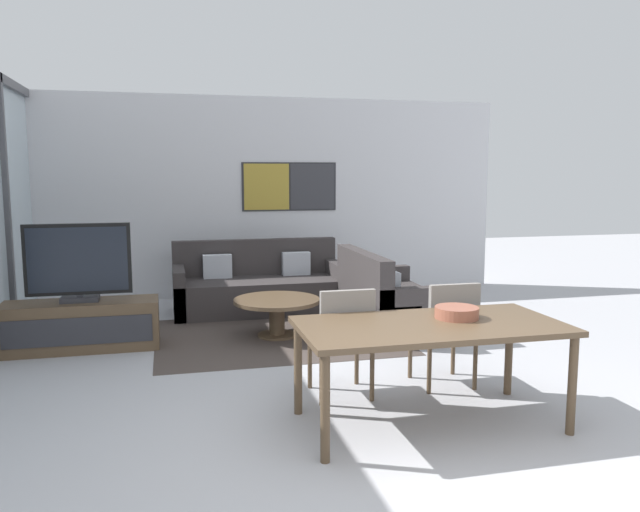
{
  "coord_description": "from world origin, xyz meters",
  "views": [
    {
      "loc": [
        -1.31,
        -3.13,
        1.75
      ],
      "look_at": [
        0.12,
        2.67,
        0.95
      ],
      "focal_mm": 35.0,
      "sensor_mm": 36.0,
      "label": 1
    }
  ],
  "objects_px": {
    "tv_console": "(82,326)",
    "coffee_table": "(277,308)",
    "dining_chair_left": "(343,334)",
    "dining_chair_centre": "(447,326)",
    "fruit_bowl": "(457,312)",
    "dining_table": "(430,333)",
    "sofa_side": "(387,304)",
    "sofa_main": "(259,288)",
    "television": "(78,264)"
  },
  "relations": [
    {
      "from": "sofa_side",
      "to": "dining_chair_centre",
      "type": "relative_size",
      "value": 1.79
    },
    {
      "from": "dining_table",
      "to": "dining_chair_left",
      "type": "relative_size",
      "value": 2.07
    },
    {
      "from": "television",
      "to": "sofa_main",
      "type": "relative_size",
      "value": 0.47
    },
    {
      "from": "sofa_main",
      "to": "fruit_bowl",
      "type": "height_order",
      "value": "sofa_main"
    },
    {
      "from": "coffee_table",
      "to": "dining_table",
      "type": "relative_size",
      "value": 0.51
    },
    {
      "from": "dining_table",
      "to": "tv_console",
      "type": "bearing_deg",
      "value": 135.6
    },
    {
      "from": "coffee_table",
      "to": "fruit_bowl",
      "type": "bearing_deg",
      "value": -70.51
    },
    {
      "from": "dining_table",
      "to": "dining_chair_centre",
      "type": "distance_m",
      "value": 0.83
    },
    {
      "from": "dining_chair_left",
      "to": "dining_chair_centre",
      "type": "distance_m",
      "value": 0.89
    },
    {
      "from": "coffee_table",
      "to": "sofa_main",
      "type": "bearing_deg",
      "value": 90.0
    },
    {
      "from": "coffee_table",
      "to": "fruit_bowl",
      "type": "xyz_separation_m",
      "value": [
        0.87,
        -2.47,
        0.46
      ]
    },
    {
      "from": "sofa_main",
      "to": "coffee_table",
      "type": "distance_m",
      "value": 1.34
    },
    {
      "from": "coffee_table",
      "to": "dining_table",
      "type": "xyz_separation_m",
      "value": [
        0.63,
        -2.57,
        0.34
      ]
    },
    {
      "from": "sofa_main",
      "to": "sofa_side",
      "type": "relative_size",
      "value": 1.36
    },
    {
      "from": "dining_chair_left",
      "to": "television",
      "type": "bearing_deg",
      "value": 138.42
    },
    {
      "from": "sofa_main",
      "to": "fruit_bowl",
      "type": "distance_m",
      "value": 3.94
    },
    {
      "from": "tv_console",
      "to": "fruit_bowl",
      "type": "bearing_deg",
      "value": -40.69
    },
    {
      "from": "dining_table",
      "to": "fruit_bowl",
      "type": "xyz_separation_m",
      "value": [
        0.24,
        0.1,
        0.11
      ]
    },
    {
      "from": "dining_chair_centre",
      "to": "television",
      "type": "bearing_deg",
      "value": 148.49
    },
    {
      "from": "television",
      "to": "sofa_main",
      "type": "height_order",
      "value": "television"
    },
    {
      "from": "dining_chair_left",
      "to": "fruit_bowl",
      "type": "xyz_separation_m",
      "value": [
        0.69,
        -0.54,
        0.26
      ]
    },
    {
      "from": "coffee_table",
      "to": "dining_table",
      "type": "height_order",
      "value": "dining_table"
    },
    {
      "from": "television",
      "to": "dining_chair_left",
      "type": "distance_m",
      "value": 2.9
    },
    {
      "from": "dining_chair_centre",
      "to": "fruit_bowl",
      "type": "height_order",
      "value": "dining_chair_centre"
    },
    {
      "from": "tv_console",
      "to": "coffee_table",
      "type": "distance_m",
      "value": 1.97
    },
    {
      "from": "sofa_main",
      "to": "dining_chair_left",
      "type": "relative_size",
      "value": 2.43
    },
    {
      "from": "television",
      "to": "fruit_bowl",
      "type": "height_order",
      "value": "television"
    },
    {
      "from": "tv_console",
      "to": "fruit_bowl",
      "type": "relative_size",
      "value": 4.77
    },
    {
      "from": "dining_table",
      "to": "coffee_table",
      "type": "bearing_deg",
      "value": 103.78
    },
    {
      "from": "sofa_main",
      "to": "fruit_bowl",
      "type": "xyz_separation_m",
      "value": [
        0.87,
        -3.81,
        0.49
      ]
    },
    {
      "from": "tv_console",
      "to": "dining_chair_left",
      "type": "xyz_separation_m",
      "value": [
        2.15,
        -1.91,
        0.27
      ]
    },
    {
      "from": "tv_console",
      "to": "coffee_table",
      "type": "bearing_deg",
      "value": 0.61
    },
    {
      "from": "tv_console",
      "to": "fruit_bowl",
      "type": "xyz_separation_m",
      "value": [
        2.84,
        -2.45,
        0.52
      ]
    },
    {
      "from": "dining_chair_centre",
      "to": "coffee_table",
      "type": "bearing_deg",
      "value": 119.68
    },
    {
      "from": "sofa_side",
      "to": "dining_chair_centre",
      "type": "bearing_deg",
      "value": 174.48
    },
    {
      "from": "sofa_main",
      "to": "dining_table",
      "type": "height_order",
      "value": "sofa_main"
    },
    {
      "from": "sofa_side",
      "to": "fruit_bowl",
      "type": "distance_m",
      "value": 2.58
    },
    {
      "from": "dining_table",
      "to": "sofa_side",
      "type": "bearing_deg",
      "value": 76.35
    },
    {
      "from": "television",
      "to": "sofa_main",
      "type": "distance_m",
      "value": 2.47
    },
    {
      "from": "sofa_main",
      "to": "coffee_table",
      "type": "relative_size",
      "value": 2.31
    },
    {
      "from": "tv_console",
      "to": "dining_chair_centre",
      "type": "height_order",
      "value": "dining_chair_centre"
    },
    {
      "from": "tv_console",
      "to": "television",
      "type": "distance_m",
      "value": 0.62
    },
    {
      "from": "sofa_main",
      "to": "coffee_table",
      "type": "height_order",
      "value": "sofa_main"
    },
    {
      "from": "coffee_table",
      "to": "fruit_bowl",
      "type": "distance_m",
      "value": 2.66
    },
    {
      "from": "sofa_side",
      "to": "television",
      "type": "bearing_deg",
      "value": 91.02
    },
    {
      "from": "tv_console",
      "to": "sofa_side",
      "type": "height_order",
      "value": "sofa_side"
    },
    {
      "from": "dining_table",
      "to": "fruit_bowl",
      "type": "distance_m",
      "value": 0.29
    },
    {
      "from": "tv_console",
      "to": "coffee_table",
      "type": "height_order",
      "value": "tv_console"
    },
    {
      "from": "coffee_table",
      "to": "dining_chair_centre",
      "type": "distance_m",
      "value": 2.18
    },
    {
      "from": "dining_table",
      "to": "fruit_bowl",
      "type": "relative_size",
      "value": 5.84
    }
  ]
}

